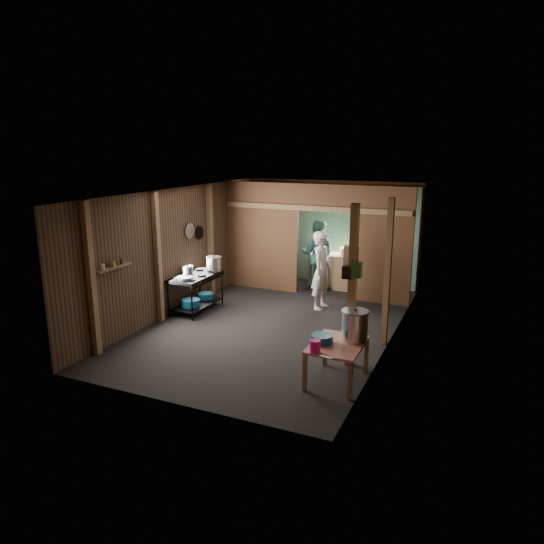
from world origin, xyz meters
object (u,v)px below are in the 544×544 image
at_px(stove_pot_large, 214,264).
at_px(pink_bucket, 315,346).
at_px(stock_pot, 355,326).
at_px(cook, 322,270).
at_px(prep_table, 337,363).
at_px(gas_range, 196,293).
at_px(yellow_tub, 347,252).

height_order(stove_pot_large, pink_bucket, stove_pot_large).
bearing_deg(stock_pot, cook, 116.79).
distance_m(stock_pot, pink_bucket, 0.80).
relative_size(stove_pot_large, pink_bucket, 1.81).
bearing_deg(prep_table, pink_bucket, -114.36).
relative_size(gas_range, yellow_tub, 3.95).
bearing_deg(stock_pot, pink_bucket, -119.23).
xyz_separation_m(stock_pot, pink_bucket, (-0.39, -0.69, -0.13)).
bearing_deg(stove_pot_large, gas_range, -109.00).
bearing_deg(gas_range, stove_pot_large, 71.00).
height_order(stove_pot_large, stock_pot, stove_pot_large).
bearing_deg(pink_bucket, stock_pot, 60.77).
height_order(stove_pot_large, yellow_tub, stove_pot_large).
distance_m(prep_table, cook, 3.54).
distance_m(stock_pot, yellow_tub, 4.86).
bearing_deg(stock_pot, prep_table, -126.69).
xyz_separation_m(gas_range, stock_pot, (3.90, -1.75, 0.43)).
distance_m(stove_pot_large, pink_bucket, 4.45).
distance_m(prep_table, stock_pot, 0.61).
height_order(pink_bucket, cook, cook).
distance_m(yellow_tub, cook, 1.67).
xyz_separation_m(gas_range, pink_bucket, (3.51, -2.44, 0.30)).
bearing_deg(prep_table, gas_range, 151.68).
bearing_deg(gas_range, stock_pot, -24.15).
relative_size(gas_range, stock_pot, 2.77).
xyz_separation_m(stove_pot_large, stock_pot, (3.73, -2.24, -0.11)).
height_order(stock_pot, yellow_tub, stock_pot).
distance_m(stove_pot_large, cook, 2.34).
relative_size(pink_bucket, yellow_tub, 0.54).
distance_m(gas_range, yellow_tub, 3.86).
bearing_deg(prep_table, cook, 112.18).
xyz_separation_m(gas_range, prep_table, (3.71, -2.00, -0.09)).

